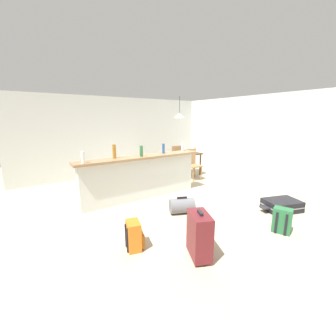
{
  "coord_description": "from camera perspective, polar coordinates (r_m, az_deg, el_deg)",
  "views": [
    {
      "loc": [
        -2.83,
        -3.84,
        1.85
      ],
      "look_at": [
        0.05,
        0.37,
        0.67
      ],
      "focal_mm": 23.25,
      "sensor_mm": 36.0,
      "label": 1
    }
  ],
  "objects": [
    {
      "name": "ground_plane",
      "position": [
        5.13,
        1.91,
        -8.48
      ],
      "size": [
        13.0,
        13.0,
        0.05
      ],
      "primitive_type": "cube",
      "color": "#BCAD8E"
    },
    {
      "name": "wall_back",
      "position": [
        7.47,
        -12.14,
        8.1
      ],
      "size": [
        6.6,
        0.1,
        2.5
      ],
      "primitive_type": "cube",
      "color": "silver",
      "rests_on": "ground_plane"
    },
    {
      "name": "wall_right",
      "position": [
        7.22,
        20.57,
        7.41
      ],
      "size": [
        0.1,
        6.0,
        2.5
      ],
      "primitive_type": "cube",
      "color": "silver",
      "rests_on": "ground_plane"
    },
    {
      "name": "partition_half_wall",
      "position": [
        5.06,
        -6.85,
        -2.81
      ],
      "size": [
        2.8,
        0.2,
        0.96
      ],
      "primitive_type": "cube",
      "color": "silver",
      "rests_on": "ground_plane"
    },
    {
      "name": "bar_countertop",
      "position": [
        4.95,
        -7.01,
        2.83
      ],
      "size": [
        2.96,
        0.4,
        0.05
      ],
      "primitive_type": "cube",
      "color": "#93704C",
      "rests_on": "partition_half_wall"
    },
    {
      "name": "bottle_white",
      "position": [
        4.42,
        -21.41,
        2.61
      ],
      "size": [
        0.07,
        0.07,
        0.22
      ],
      "primitive_type": "cylinder",
      "color": "silver",
      "rests_on": "bar_countertop"
    },
    {
      "name": "bottle_amber",
      "position": [
        4.74,
        -13.91,
        4.22
      ],
      "size": [
        0.07,
        0.07,
        0.29
      ],
      "primitive_type": "cylinder",
      "color": "#9E661E",
      "rests_on": "bar_countertop"
    },
    {
      "name": "bottle_green",
      "position": [
        4.87,
        -7.03,
        4.4
      ],
      "size": [
        0.07,
        0.07,
        0.24
      ],
      "primitive_type": "cylinder",
      "color": "#2D6B38",
      "rests_on": "bar_countertop"
    },
    {
      "name": "bottle_blue",
      "position": [
        5.26,
        -1.21,
        5.1
      ],
      "size": [
        0.06,
        0.06,
        0.24
      ],
      "primitive_type": "cylinder",
      "color": "#284C89",
      "rests_on": "bar_countertop"
    },
    {
      "name": "bottle_clear",
      "position": [
        5.67,
        3.84,
        5.49
      ],
      "size": [
        0.07,
        0.07,
        0.2
      ],
      "primitive_type": "cylinder",
      "color": "silver",
      "rests_on": "bar_countertop"
    },
    {
      "name": "dining_table",
      "position": [
        7.09,
        3.75,
        3.2
      ],
      "size": [
        1.1,
        0.8,
        0.74
      ],
      "color": "#4C331E",
      "rests_on": "ground_plane"
    },
    {
      "name": "dining_chair_near_partition",
      "position": [
        6.69,
        6.42,
        1.41
      ],
      "size": [
        0.4,
        0.4,
        0.93
      ],
      "color": "#9E754C",
      "rests_on": "ground_plane"
    },
    {
      "name": "dining_chair_far_side",
      "position": [
        7.55,
        2.06,
        2.81
      ],
      "size": [
        0.46,
        0.46,
        0.93
      ],
      "color": "#9E754C",
      "rests_on": "ground_plane"
    },
    {
      "name": "pendant_lamp",
      "position": [
        7.03,
        3.01,
        13.57
      ],
      "size": [
        0.34,
        0.34,
        0.69
      ],
      "color": "black"
    },
    {
      "name": "suitcase_flat_black",
      "position": [
        5.08,
        27.64,
        -8.62
      ],
      "size": [
        0.89,
        0.69,
        0.22
      ],
      "color": "black",
      "rests_on": "ground_plane"
    },
    {
      "name": "duffel_bag_grey",
      "position": [
        4.39,
        3.67,
        -9.84
      ],
      "size": [
        0.56,
        0.47,
        0.34
      ],
      "color": "slate",
      "rests_on": "ground_plane"
    },
    {
      "name": "backpack_orange",
      "position": [
        3.3,
        -8.85,
        -17.16
      ],
      "size": [
        0.3,
        0.32,
        0.42
      ],
      "color": "orange",
      "rests_on": "ground_plane"
    },
    {
      "name": "suitcase_upright_maroon",
      "position": [
        3.06,
        8.22,
        -16.98
      ],
      "size": [
        0.4,
        0.5,
        0.67
      ],
      "color": "maroon",
      "rests_on": "ground_plane"
    },
    {
      "name": "backpack_green",
      "position": [
        4.13,
        27.72,
        -12.12
      ],
      "size": [
        0.31,
        0.33,
        0.42
      ],
      "color": "#286B3D",
      "rests_on": "ground_plane"
    }
  ]
}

